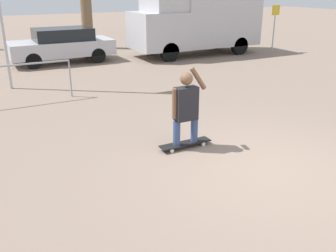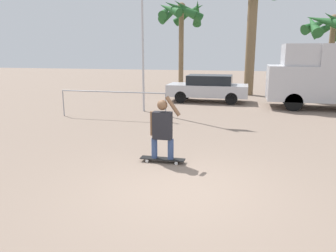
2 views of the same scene
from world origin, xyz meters
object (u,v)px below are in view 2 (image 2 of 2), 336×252
object	(u,v)px
person_skateboarder	(162,126)
flagpole	(144,16)
skateboard	(163,159)
parked_car_silver	(208,88)
palm_tree_near_van	(335,26)
palm_tree_far_left	(181,15)

from	to	relation	value
person_skateboarder	flagpole	xyz separation A→B (m)	(-2.44, 6.45, 3.14)
skateboard	flagpole	xyz separation A→B (m)	(-2.45, 6.45, 3.95)
parked_car_silver	flagpole	bearing A→B (deg)	-124.38
parked_car_silver	palm_tree_near_van	size ratio (longest dim) A/B	0.79
parked_car_silver	palm_tree_far_left	size ratio (longest dim) A/B	0.70
skateboard	palm_tree_far_left	size ratio (longest dim) A/B	0.18
flagpole	palm_tree_near_van	bearing A→B (deg)	47.25
palm_tree_near_van	flagpole	world-z (taller)	flagpole
parked_car_silver	palm_tree_far_left	distance (m)	7.00
parked_car_silver	flagpole	distance (m)	5.35
palm_tree_far_left	flagpole	distance (m)	8.55
palm_tree_near_van	skateboard	bearing A→B (deg)	-113.28
skateboard	parked_car_silver	size ratio (longest dim) A/B	0.26
skateboard	person_skateboarder	distance (m)	0.81
skateboard	flagpole	size ratio (longest dim) A/B	0.15
skateboard	palm_tree_near_van	size ratio (longest dim) A/B	0.21
parked_car_silver	flagpole	world-z (taller)	flagpole
skateboard	palm_tree_far_left	bearing A→B (deg)	99.55
skateboard	flagpole	bearing A→B (deg)	110.77
person_skateboarder	palm_tree_near_van	bearing A→B (deg)	66.72
skateboard	person_skateboarder	xyz separation A→B (m)	(-0.00, 0.00, 0.81)
person_skateboarder	parked_car_silver	xyz separation A→B (m)	(-0.06, 9.93, -0.15)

